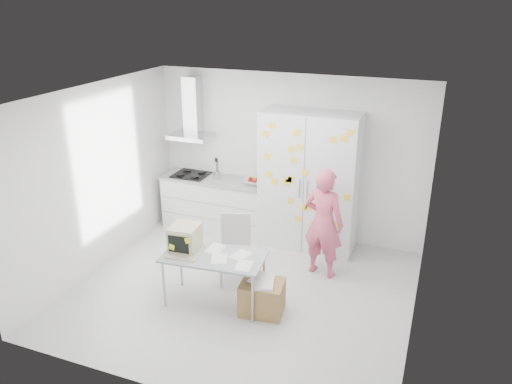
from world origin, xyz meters
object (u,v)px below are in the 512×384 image
(person, at_px, (324,223))
(chair, at_px, (235,244))
(cardboard_box, at_px, (262,297))
(desk, at_px, (195,246))

(person, bearing_deg, chair, 38.79)
(chair, relative_size, cardboard_box, 1.64)
(desk, height_order, cardboard_box, desk)
(cardboard_box, bearing_deg, desk, -178.87)
(desk, distance_m, cardboard_box, 1.08)
(person, relative_size, chair, 1.68)
(desk, xyz_separation_m, chair, (0.28, 0.65, -0.24))
(person, distance_m, cardboard_box, 1.43)
(chair, xyz_separation_m, cardboard_box, (0.64, -0.63, -0.32))
(desk, height_order, chair, desk)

